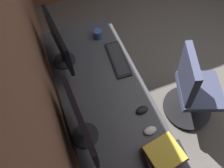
{
  "coord_description": "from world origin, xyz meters",
  "views": [
    {
      "loc": [
        -0.88,
        1.77,
        2.3
      ],
      "look_at": [
        -0.15,
        1.49,
        0.95
      ],
      "focal_mm": 32.94,
      "sensor_mm": 36.0,
      "label": 1
    }
  ],
  "objects_px": {
    "mouse_main": "(142,110)",
    "monitor_secondary": "(59,43)",
    "monitor_primary": "(81,124)",
    "drawer_pedestal": "(109,126)",
    "coffee_mug": "(98,34)",
    "office_chair": "(192,91)",
    "book_stack_near": "(164,155)",
    "mouse_spare": "(150,131)",
    "keyboard_main": "(118,59)"
  },
  "relations": [
    {
      "from": "mouse_main",
      "to": "monitor_secondary",
      "type": "bearing_deg",
      "value": 32.02
    },
    {
      "from": "monitor_primary",
      "to": "monitor_secondary",
      "type": "height_order",
      "value": "monitor_primary"
    },
    {
      "from": "drawer_pedestal",
      "to": "mouse_main",
      "type": "height_order",
      "value": "mouse_main"
    },
    {
      "from": "monitor_primary",
      "to": "monitor_secondary",
      "type": "xyz_separation_m",
      "value": [
        0.75,
        -0.04,
        -0.02
      ]
    },
    {
      "from": "coffee_mug",
      "to": "office_chair",
      "type": "height_order",
      "value": "office_chair"
    },
    {
      "from": "drawer_pedestal",
      "to": "monitor_primary",
      "type": "xyz_separation_m",
      "value": [
        -0.12,
        0.23,
        0.65
      ]
    },
    {
      "from": "mouse_main",
      "to": "book_stack_near",
      "type": "xyz_separation_m",
      "value": [
        -0.38,
        0.02,
        0.04
      ]
    },
    {
      "from": "coffee_mug",
      "to": "monitor_primary",
      "type": "bearing_deg",
      "value": 155.2
    },
    {
      "from": "office_chair",
      "to": "monitor_primary",
      "type": "bearing_deg",
      "value": 96.28
    },
    {
      "from": "mouse_spare",
      "to": "office_chair",
      "type": "xyz_separation_m",
      "value": [
        0.28,
        -0.67,
        -0.29
      ]
    },
    {
      "from": "drawer_pedestal",
      "to": "keyboard_main",
      "type": "relative_size",
      "value": 1.62
    },
    {
      "from": "drawer_pedestal",
      "to": "keyboard_main",
      "type": "xyz_separation_m",
      "value": [
        0.46,
        -0.27,
        0.39
      ]
    },
    {
      "from": "drawer_pedestal",
      "to": "office_chair",
      "type": "xyz_separation_m",
      "value": [
        0.0,
        -0.91,
        0.11
      ]
    },
    {
      "from": "monitor_primary",
      "to": "book_stack_near",
      "type": "relative_size",
      "value": 1.9
    },
    {
      "from": "mouse_spare",
      "to": "drawer_pedestal",
      "type": "bearing_deg",
      "value": 41.44
    },
    {
      "from": "keyboard_main",
      "to": "coffee_mug",
      "type": "xyz_separation_m",
      "value": [
        0.34,
        0.08,
        0.03
      ]
    },
    {
      "from": "monitor_primary",
      "to": "coffee_mug",
      "type": "xyz_separation_m",
      "value": [
        0.92,
        -0.43,
        -0.23
      ]
    },
    {
      "from": "monitor_secondary",
      "to": "keyboard_main",
      "type": "height_order",
      "value": "monitor_secondary"
    },
    {
      "from": "book_stack_near",
      "to": "coffee_mug",
      "type": "distance_m",
      "value": 1.27
    },
    {
      "from": "office_chair",
      "to": "drawer_pedestal",
      "type": "bearing_deg",
      "value": 90.2
    },
    {
      "from": "monitor_primary",
      "to": "keyboard_main",
      "type": "bearing_deg",
      "value": -40.98
    },
    {
      "from": "monitor_secondary",
      "to": "keyboard_main",
      "type": "xyz_separation_m",
      "value": [
        -0.17,
        -0.47,
        -0.24
      ]
    },
    {
      "from": "mouse_main",
      "to": "mouse_spare",
      "type": "distance_m",
      "value": 0.18
    },
    {
      "from": "drawer_pedestal",
      "to": "coffee_mug",
      "type": "relative_size",
      "value": 5.65
    },
    {
      "from": "keyboard_main",
      "to": "monitor_primary",
      "type": "bearing_deg",
      "value": 139.02
    },
    {
      "from": "drawer_pedestal",
      "to": "monitor_primary",
      "type": "distance_m",
      "value": 0.7
    },
    {
      "from": "drawer_pedestal",
      "to": "office_chair",
      "type": "height_order",
      "value": "office_chair"
    },
    {
      "from": "drawer_pedestal",
      "to": "mouse_main",
      "type": "xyz_separation_m",
      "value": [
        -0.1,
        -0.26,
        0.4
      ]
    },
    {
      "from": "keyboard_main",
      "to": "drawer_pedestal",
      "type": "bearing_deg",
      "value": 149.12
    },
    {
      "from": "monitor_primary",
      "to": "mouse_main",
      "type": "distance_m",
      "value": 0.55
    },
    {
      "from": "keyboard_main",
      "to": "monitor_secondary",
      "type": "bearing_deg",
      "value": 70.04
    },
    {
      "from": "drawer_pedestal",
      "to": "coffee_mug",
      "type": "bearing_deg",
      "value": -13.74
    },
    {
      "from": "mouse_main",
      "to": "mouse_spare",
      "type": "bearing_deg",
      "value": 174.93
    },
    {
      "from": "coffee_mug",
      "to": "office_chair",
      "type": "distance_m",
      "value": 1.12
    },
    {
      "from": "mouse_spare",
      "to": "monitor_secondary",
      "type": "bearing_deg",
      "value": 25.85
    },
    {
      "from": "drawer_pedestal",
      "to": "monitor_secondary",
      "type": "height_order",
      "value": "monitor_secondary"
    },
    {
      "from": "monitor_secondary",
      "to": "office_chair",
      "type": "xyz_separation_m",
      "value": [
        -0.63,
        -1.11,
        -0.53
      ]
    },
    {
      "from": "mouse_spare",
      "to": "book_stack_near",
      "type": "height_order",
      "value": "book_stack_near"
    },
    {
      "from": "monitor_primary",
      "to": "coffee_mug",
      "type": "height_order",
      "value": "monitor_primary"
    },
    {
      "from": "drawer_pedestal",
      "to": "monitor_secondary",
      "type": "distance_m",
      "value": 0.92
    },
    {
      "from": "monitor_primary",
      "to": "monitor_secondary",
      "type": "distance_m",
      "value": 0.75
    },
    {
      "from": "keyboard_main",
      "to": "mouse_main",
      "type": "bearing_deg",
      "value": 178.32
    },
    {
      "from": "coffee_mug",
      "to": "book_stack_near",
      "type": "bearing_deg",
      "value": -178.01
    },
    {
      "from": "mouse_main",
      "to": "office_chair",
      "type": "bearing_deg",
      "value": -81.37
    },
    {
      "from": "book_stack_near",
      "to": "keyboard_main",
      "type": "bearing_deg",
      "value": -2.1
    },
    {
      "from": "mouse_spare",
      "to": "office_chair",
      "type": "relative_size",
      "value": 0.11
    },
    {
      "from": "drawer_pedestal",
      "to": "monitor_primary",
      "type": "height_order",
      "value": "monitor_primary"
    },
    {
      "from": "mouse_main",
      "to": "office_chair",
      "type": "distance_m",
      "value": 0.72
    },
    {
      "from": "monitor_primary",
      "to": "mouse_main",
      "type": "height_order",
      "value": "monitor_primary"
    },
    {
      "from": "drawer_pedestal",
      "to": "monitor_secondary",
      "type": "relative_size",
      "value": 1.28
    }
  ]
}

